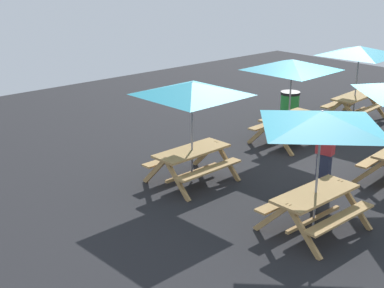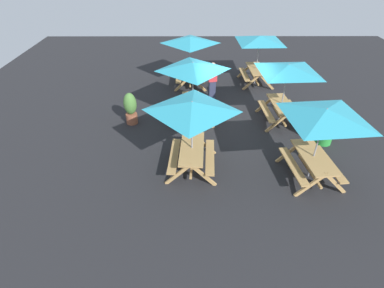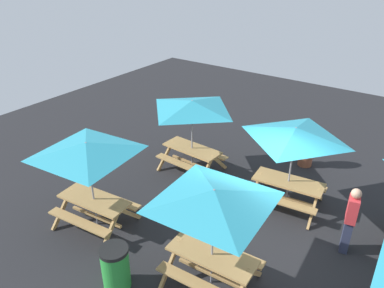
{
  "view_description": "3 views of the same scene",
  "coord_description": "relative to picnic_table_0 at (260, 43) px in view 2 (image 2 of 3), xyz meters",
  "views": [
    {
      "loc": [
        -10.93,
        -6.81,
        4.77
      ],
      "look_at": [
        -3.53,
        1.55,
        0.9
      ],
      "focal_mm": 50.0,
      "sensor_mm": 36.0,
      "label": 1
    },
    {
      "loc": [
        10.49,
        -1.62,
        5.95
      ],
      "look_at": [
        3.15,
        -1.59,
        0.9
      ],
      "focal_mm": 28.0,
      "sensor_mm": 36.0,
      "label": 2
    },
    {
      "loc": [
        -2.66,
        6.63,
        6.11
      ],
      "look_at": [
        3.15,
        -1.59,
        0.9
      ],
      "focal_mm": 35.0,
      "sensor_mm": 36.0,
      "label": 3
    }
  ],
  "objects": [
    {
      "name": "ground_plane",
      "position": [
        3.53,
        -1.55,
        -1.99
      ],
      "size": [
        24.4,
        24.4,
        0.0
      ],
      "primitive_type": "plane",
      "color": "#232326",
      "rests_on": "ground"
    },
    {
      "name": "picnic_table_0",
      "position": [
        0.0,
        0.0,
        0.0
      ],
      "size": [
        2.83,
        2.83,
        2.34
      ],
      "rotation": [
        0.0,
        0.0,
        0.04
      ],
      "color": "tan",
      "rests_on": "ground"
    },
    {
      "name": "picnic_table_1",
      "position": [
        6.68,
        -3.14,
        0.0
      ],
      "size": [
        2.11,
        2.11,
        2.34
      ],
      "rotation": [
        0.0,
        0.0,
        -0.05
      ],
      "color": "tan",
      "rests_on": "ground"
    },
    {
      "name": "picnic_table_2",
      "position": [
        3.55,
        -3.1,
        0.0
      ],
      "size": [
        2.19,
        2.19,
        2.34
      ],
      "rotation": [
        0.0,
        0.0,
        0.1
      ],
      "color": "tan",
      "rests_on": "ground"
    },
    {
      "name": "picnic_table_3",
      "position": [
        3.76,
        0.29,
        0.0
      ],
      "size": [
        2.82,
        2.82,
        2.34
      ],
      "rotation": [
        0.0,
        0.0,
        0.05
      ],
      "color": "tan",
      "rests_on": "ground"
    },
    {
      "name": "picnic_table_4",
      "position": [
        7.1,
        0.38,
        0.0
      ],
      "size": [
        2.82,
        2.82,
        2.34
      ],
      "rotation": [
        0.0,
        0.0,
        0.1
      ],
      "color": "tan",
      "rests_on": "ground"
    },
    {
      "name": "picnic_table_5",
      "position": [
        0.17,
        -3.21,
        0.0
      ],
      "size": [
        2.0,
        2.0,
        2.34
      ],
      "rotation": [
        0.0,
        0.0,
        0.0
      ],
      "color": "tan",
      "rests_on": "ground"
    },
    {
      "name": "trash_bin_green",
      "position": [
        5.28,
        1.47,
        -1.49
      ],
      "size": [
        0.59,
        0.59,
        0.98
      ],
      "color": "green",
      "rests_on": "ground"
    },
    {
      "name": "potted_plant_0",
      "position": [
        3.9,
        -5.47,
        -1.33
      ],
      "size": [
        0.49,
        0.49,
        1.26
      ],
      "color": "#935138",
      "rests_on": "ground"
    },
    {
      "name": "person_standing",
      "position": [
        1.79,
        -2.24,
        -1.1
      ],
      "size": [
        0.29,
        0.4,
        1.67
      ],
      "rotation": [
        0.0,
        0.0,
        1.78
      ],
      "color": "#2D334C",
      "rests_on": "ground"
    }
  ]
}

